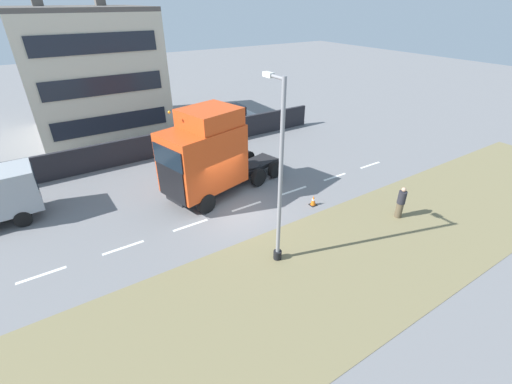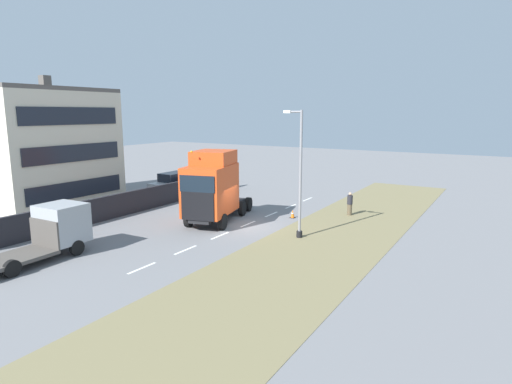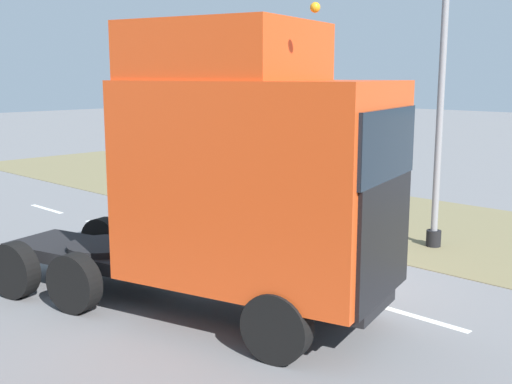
{
  "view_description": "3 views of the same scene",
  "coord_description": "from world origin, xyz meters",
  "px_view_note": "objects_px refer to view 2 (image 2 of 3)",
  "views": [
    {
      "loc": [
        -13.25,
        7.22,
        9.61
      ],
      "look_at": [
        -0.65,
        -0.87,
        1.14
      ],
      "focal_mm": 24.0,
      "sensor_mm": 36.0,
      "label": 1
    },
    {
      "loc": [
        -14.72,
        22.75,
        7.35
      ],
      "look_at": [
        -1.81,
        1.28,
        2.67
      ],
      "focal_mm": 30.0,
      "sensor_mm": 36.0,
      "label": 2
    },
    {
      "loc": [
        9.31,
        7.66,
        4.05
      ],
      "look_at": [
        -0.61,
        -1.96,
        1.52
      ],
      "focal_mm": 45.0,
      "sensor_mm": 36.0,
      "label": 3
    }
  ],
  "objects_px": {
    "parked_car": "(174,185)",
    "traffic_cone_lead": "(293,214)",
    "lamp_post": "(299,181)",
    "lorry_cab": "(212,188)",
    "flatbed_truck": "(54,229)",
    "pedestrian": "(350,204)"
  },
  "relations": [
    {
      "from": "parked_car",
      "to": "traffic_cone_lead",
      "type": "bearing_deg",
      "value": 172.11
    },
    {
      "from": "lamp_post",
      "to": "lorry_cab",
      "type": "bearing_deg",
      "value": 0.3
    },
    {
      "from": "flatbed_truck",
      "to": "lamp_post",
      "type": "xyz_separation_m",
      "value": [
        -9.51,
        -9.41,
        2.05
      ]
    },
    {
      "from": "traffic_cone_lead",
      "to": "parked_car",
      "type": "bearing_deg",
      "value": -7.68
    },
    {
      "from": "lamp_post",
      "to": "pedestrian",
      "type": "bearing_deg",
      "value": -96.26
    },
    {
      "from": "lamp_post",
      "to": "pedestrian",
      "type": "height_order",
      "value": "lamp_post"
    },
    {
      "from": "flatbed_truck",
      "to": "lorry_cab",
      "type": "bearing_deg",
      "value": 69.33
    },
    {
      "from": "lamp_post",
      "to": "traffic_cone_lead",
      "type": "height_order",
      "value": "lamp_post"
    },
    {
      "from": "traffic_cone_lead",
      "to": "pedestrian",
      "type": "bearing_deg",
      "value": -138.32
    },
    {
      "from": "lorry_cab",
      "to": "lamp_post",
      "type": "bearing_deg",
      "value": 165.89
    },
    {
      "from": "flatbed_truck",
      "to": "traffic_cone_lead",
      "type": "distance_m",
      "value": 15.33
    },
    {
      "from": "lorry_cab",
      "to": "lamp_post",
      "type": "xyz_separation_m",
      "value": [
        -6.31,
        -0.03,
        0.98
      ]
    },
    {
      "from": "lamp_post",
      "to": "flatbed_truck",
      "type": "bearing_deg",
      "value": 44.7
    },
    {
      "from": "flatbed_truck",
      "to": "traffic_cone_lead",
      "type": "xyz_separation_m",
      "value": [
        -7.09,
        -13.55,
        -1.1
      ]
    },
    {
      "from": "parked_car",
      "to": "pedestrian",
      "type": "bearing_deg",
      "value": -176.08
    },
    {
      "from": "lorry_cab",
      "to": "parked_car",
      "type": "height_order",
      "value": "lorry_cab"
    },
    {
      "from": "flatbed_truck",
      "to": "pedestrian",
      "type": "distance_m",
      "value": 19.35
    },
    {
      "from": "lorry_cab",
      "to": "pedestrian",
      "type": "relative_size",
      "value": 4.62
    },
    {
      "from": "lorry_cab",
      "to": "flatbed_truck",
      "type": "relative_size",
      "value": 1.33
    },
    {
      "from": "pedestrian",
      "to": "lorry_cab",
      "type": "bearing_deg",
      "value": 44.73
    },
    {
      "from": "lamp_post",
      "to": "pedestrian",
      "type": "distance_m",
      "value": 7.49
    },
    {
      "from": "lorry_cab",
      "to": "flatbed_truck",
      "type": "distance_m",
      "value": 9.96
    }
  ]
}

